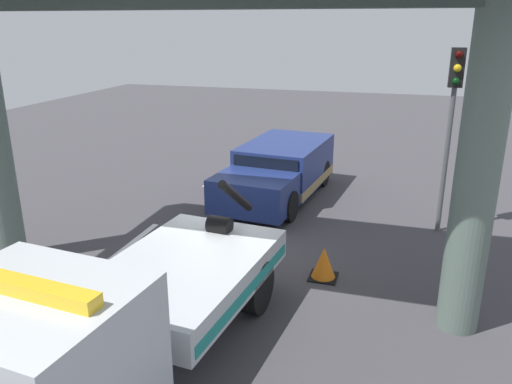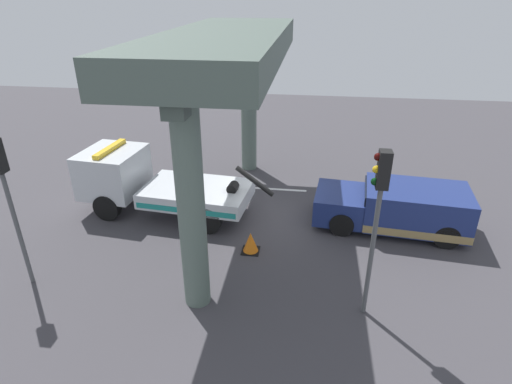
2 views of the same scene
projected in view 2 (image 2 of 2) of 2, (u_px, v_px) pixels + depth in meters
ground_plane at (269, 220)px, 15.68m from camera, size 60.00×40.00×0.10m
lane_stripe_west at (422, 198)px, 17.20m from camera, size 2.60×0.16×0.01m
lane_stripe_mid at (276, 189)px, 17.92m from camera, size 2.60×0.16×0.01m
lane_stripe_east at (141, 181)px, 18.64m from camera, size 2.60×0.16×0.01m
tow_truck_white at (148, 182)px, 15.75m from camera, size 7.34×2.98×2.46m
towed_van_green at (398, 208)px, 14.76m from camera, size 5.39×2.68×1.58m
overpass_structure at (226, 60)px, 13.33m from camera, size 3.60×11.50×6.56m
traffic_light_near at (378, 201)px, 9.74m from camera, size 0.39×0.32×4.55m
traffic_light_far at (4, 183)px, 10.94m from camera, size 0.39×0.32×4.38m
traffic_cone_orange at (251, 243)px, 13.60m from camera, size 0.58×0.58×0.69m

